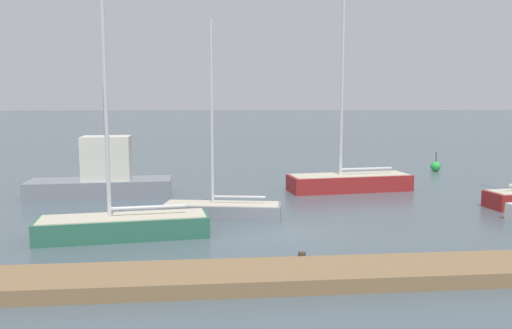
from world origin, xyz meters
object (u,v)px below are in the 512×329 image
at_px(sailboat_2, 222,208).
at_px(channel_buoy_1, 436,166).
at_px(fishing_boat_0, 103,176).
at_px(sailboat_3, 124,224).
at_px(sailboat_1, 349,180).

xyz_separation_m(sailboat_2, channel_buoy_1, (17.02, 14.34, -0.07)).
bearing_deg(sailboat_2, fishing_boat_0, -33.63).
bearing_deg(sailboat_3, channel_buoy_1, -147.11).
relative_size(sailboat_1, sailboat_3, 1.33).
relative_size(sailboat_1, sailboat_2, 1.50).
relative_size(sailboat_1, fishing_boat_0, 1.68).
bearing_deg(sailboat_1, sailboat_2, 32.82).
height_order(sailboat_1, sailboat_3, sailboat_1).
distance_m(sailboat_2, sailboat_3, 5.02).
bearing_deg(sailboat_3, sailboat_2, -149.64).
height_order(fishing_boat_0, channel_buoy_1, fishing_boat_0).
distance_m(sailboat_1, sailboat_3, 15.36).
bearing_deg(sailboat_1, fishing_boat_0, -5.51).
bearing_deg(fishing_boat_0, sailboat_2, -46.68).
xyz_separation_m(fishing_boat_0, channel_buoy_1, (23.61, 8.08, -0.77)).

